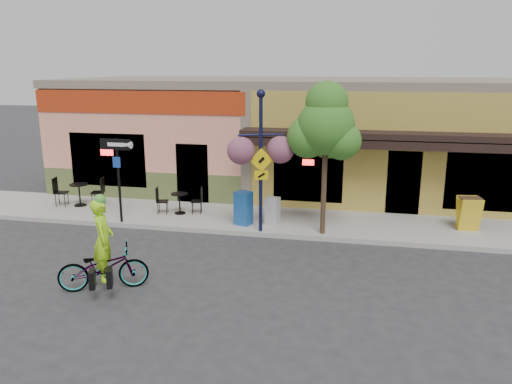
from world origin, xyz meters
The scene contains 14 objects.
ground centered at (0.00, 0.00, 0.00)m, with size 90.00×90.00×0.00m, color #2D2D30.
sidewalk centered at (0.00, 2.00, 0.07)m, with size 24.00×3.00×0.15m, color #9E9B93.
curb centered at (0.00, 0.55, 0.07)m, with size 24.00×0.12×0.15m, color #A8A59E.
building centered at (0.00, 7.50, 2.25)m, with size 18.20×8.20×4.50m, color #EE9175, non-canonical shape.
bicycle centered at (-2.74, -3.75, 0.53)m, with size 0.71×2.02×1.06m, color maroon.
cyclist_rider centered at (-2.69, -3.75, 0.95)m, with size 0.70×0.46×1.91m, color #A9F71A.
lamp_post centered at (0.07, 0.65, 2.27)m, with size 1.35×0.54×4.24m, color #111438, non-canonical shape.
one_way_sign centered at (-4.48, 0.65, 1.49)m, with size 1.03×0.22×2.68m, color black, non-canonical shape.
cafe_set_left centered at (-6.80, 2.12, 0.67)m, with size 1.73×0.86×1.04m, color black, non-canonical shape.
cafe_set_right centered at (-2.96, 1.91, 0.61)m, with size 1.53×0.77×0.92m, color black, non-canonical shape.
newspaper_box_blue centered at (-0.59, 1.19, 0.68)m, with size 0.48×0.42×1.06m, color #19509A, non-canonical shape.
newspaper_box_grey centered at (0.30, 1.41, 0.58)m, with size 0.40×0.36×0.86m, color #ADADAD, non-canonical shape.
street_tree centered at (1.93, 0.82, 2.41)m, with size 1.77×1.77×4.53m, color #3D7A26, non-canonical shape.
sandwich_board centered at (6.26, 1.82, 0.67)m, with size 0.62×0.46×1.04m, color yellow, non-canonical shape.
Camera 1 is at (2.82, -13.47, 5.02)m, focal length 35.00 mm.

